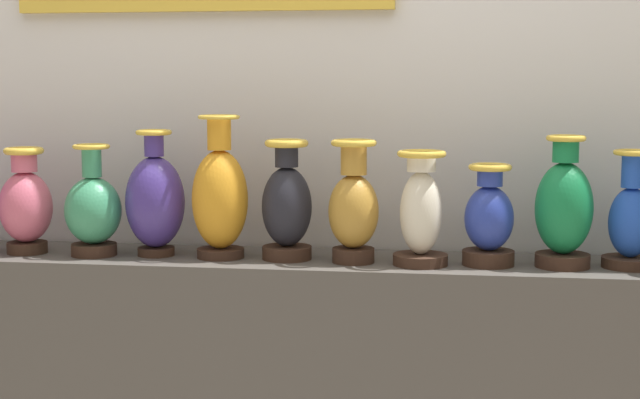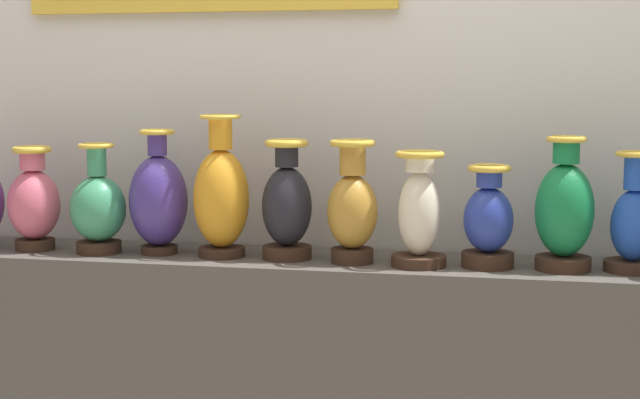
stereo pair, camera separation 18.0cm
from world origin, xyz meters
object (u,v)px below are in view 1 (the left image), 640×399
object	(u,v)px
vase_onyx	(287,206)
vase_ochre	(354,208)
vase_indigo	(155,201)
vase_ivory	(421,213)
vase_sapphire	(631,221)
vase_amber	(220,198)
vase_emerald	(564,210)
vase_cobalt	(489,220)
vase_rose	(26,205)
vase_jade	(93,211)

from	to	relation	value
vase_onyx	vase_ochre	xyz separation A→B (m)	(0.20, -0.02, 0.00)
vase_indigo	vase_ochre	distance (m)	0.61
vase_ivory	vase_sapphire	xyz separation A→B (m)	(0.59, 0.05, -0.02)
vase_amber	vase_emerald	world-z (taller)	vase_amber
vase_onyx	vase_cobalt	xyz separation A→B (m)	(0.59, -0.01, -0.03)
vase_rose	vase_amber	world-z (taller)	vase_amber
vase_jade	vase_onyx	distance (m)	0.60
vase_rose	vase_jade	distance (m)	0.22
vase_ivory	vase_indigo	bearing A→B (deg)	177.24
vase_ivory	vase_cobalt	bearing A→B (deg)	7.65
vase_onyx	vase_ivory	world-z (taller)	vase_onyx
vase_rose	vase_jade	xyz separation A→B (m)	(0.22, -0.01, -0.01)
vase_amber	vase_ochre	distance (m)	0.41
vase_onyx	vase_indigo	bearing A→B (deg)	179.75
vase_sapphire	vase_onyx	bearing A→B (deg)	-179.51
vase_ivory	vase_cobalt	xyz separation A→B (m)	(0.19, 0.03, -0.02)
vase_indigo	vase_cobalt	size ratio (longest dim) A/B	1.31
vase_cobalt	vase_sapphire	bearing A→B (deg)	2.79
vase_jade	vase_amber	size ratio (longest dim) A/B	0.79
vase_cobalt	vase_sapphire	xyz separation A→B (m)	(0.40, 0.02, 0.00)
vase_indigo	vase_ochre	bearing A→B (deg)	-2.43
vase_ochre	vase_ivory	size ratio (longest dim) A/B	1.09
vase_amber	vase_emerald	size ratio (longest dim) A/B	1.14
vase_indigo	vase_emerald	bearing A→B (deg)	-0.52
vase_rose	vase_emerald	distance (m)	1.62
vase_onyx	vase_ochre	size ratio (longest dim) A/B	0.99
vase_onyx	vase_emerald	bearing A→B (deg)	-0.66
vase_ivory	vase_emerald	world-z (taller)	vase_emerald
vase_amber	vase_ivory	distance (m)	0.60
vase_cobalt	vase_rose	bearing A→B (deg)	-179.80
vase_cobalt	vase_jade	bearing A→B (deg)	-179.35
vase_sapphire	vase_cobalt	bearing A→B (deg)	-177.21
vase_rose	vase_amber	distance (m)	0.61
vase_jade	vase_sapphire	distance (m)	1.59
vase_jade	vase_indigo	bearing A→B (deg)	7.95
vase_emerald	vase_cobalt	bearing A→B (deg)	-179.54
vase_amber	vase_onyx	distance (m)	0.20
vase_indigo	vase_ivory	xyz separation A→B (m)	(0.81, -0.04, -0.01)
vase_indigo	vase_onyx	distance (m)	0.41
vase_rose	vase_emerald	xyz separation A→B (m)	(1.62, 0.01, 0.02)
vase_ochre	vase_ivory	distance (m)	0.20
vase_cobalt	vase_ivory	bearing A→B (deg)	-172.35
vase_rose	vase_emerald	size ratio (longest dim) A/B	0.87
vase_ivory	vase_rose	bearing A→B (deg)	179.00
vase_sapphire	vase_indigo	bearing A→B (deg)	-179.73
vase_rose	vase_ochre	size ratio (longest dim) A/B	0.91
vase_amber	vase_onyx	size ratio (longest dim) A/B	1.20
vase_jade	vase_cobalt	xyz separation A→B (m)	(1.19, 0.01, -0.01)
vase_amber	vase_cobalt	xyz separation A→B (m)	(0.80, -0.01, -0.05)
vase_emerald	vase_jade	bearing A→B (deg)	-179.38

